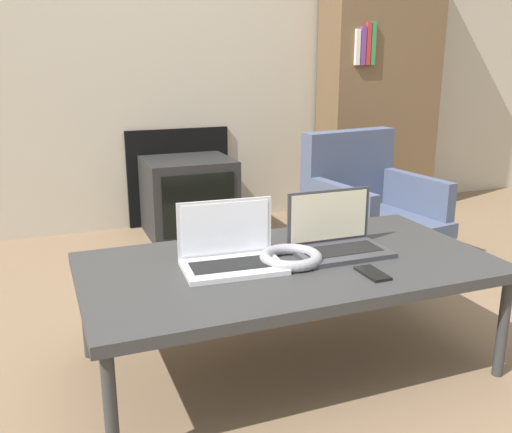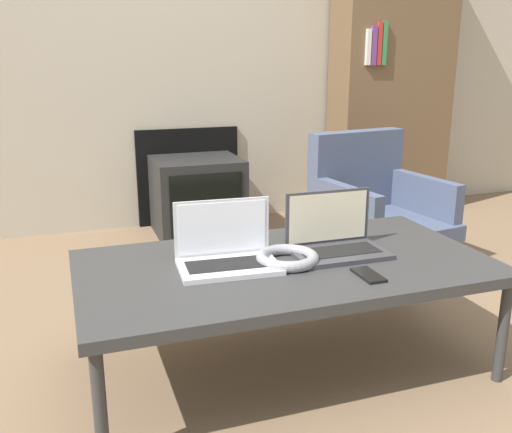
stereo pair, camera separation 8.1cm
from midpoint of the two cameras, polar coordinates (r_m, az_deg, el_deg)
The scene contains 10 objects.
ground_plane at distance 1.94m, azimuth 4.07°, elevation -16.96°, with size 14.00×14.00×0.00m, color #7A6047.
wall_back at distance 3.62m, azimuth -10.59°, elevation 19.40°, with size 7.00×0.08×2.60m.
table at distance 1.91m, azimuth 2.09°, elevation -5.29°, with size 1.36×0.72×0.39m.
laptop_left at distance 1.85m, azimuth -3.85°, elevation -3.58°, with size 0.33×0.23×0.21m.
laptop_right at distance 2.00m, azimuth 6.91°, elevation -2.20°, with size 0.32×0.21×0.21m.
headphones at distance 1.89m, azimuth 2.37°, elevation -4.11°, with size 0.21×0.21×0.04m.
phone at distance 1.82m, azimuth 10.32°, elevation -5.62°, with size 0.06×0.13×0.01m.
tv at distance 3.46m, azimuth -7.40°, elevation 2.00°, with size 0.51×0.45×0.46m.
armchair at distance 3.09m, azimuth 10.14°, elevation 1.80°, with size 0.64×0.67×0.66m.
bookshelf at distance 3.98m, azimuth 11.67°, elevation 13.38°, with size 0.78×0.32×1.80m.
Camera 1 is at (-0.76, -1.45, 1.05)m, focal length 40.00 mm.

